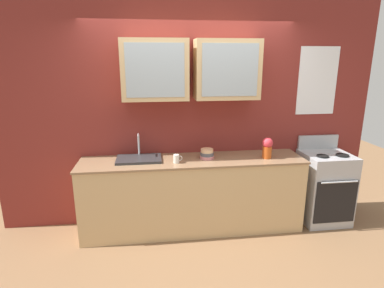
# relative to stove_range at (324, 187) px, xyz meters

# --- Properties ---
(ground_plane) EXTENTS (10.00, 10.00, 0.00)m
(ground_plane) POSITION_rel_stove_range_xyz_m (-1.72, 0.00, -0.46)
(ground_plane) COLOR brown
(back_wall_unit) EXTENTS (4.72, 0.43, 2.87)m
(back_wall_unit) POSITION_rel_stove_range_xyz_m (-1.71, 0.30, 1.08)
(back_wall_unit) COLOR maroon
(back_wall_unit) RESTS_ON ground_plane
(counter) EXTENTS (2.68, 0.59, 0.91)m
(counter) POSITION_rel_stove_range_xyz_m (-1.72, 0.00, -0.01)
(counter) COLOR tan
(counter) RESTS_ON ground_plane
(stove_range) EXTENTS (0.58, 0.61, 1.09)m
(stove_range) POSITION_rel_stove_range_xyz_m (0.00, 0.00, 0.00)
(stove_range) COLOR #ADAFB5
(stove_range) RESTS_ON ground_plane
(sink_faucet) EXTENTS (0.53, 0.35, 0.29)m
(sink_faucet) POSITION_rel_stove_range_xyz_m (-2.36, 0.06, 0.47)
(sink_faucet) COLOR #2D2D30
(sink_faucet) RESTS_ON counter
(bowl_stack) EXTENTS (0.17, 0.17, 0.12)m
(bowl_stack) POSITION_rel_stove_range_xyz_m (-1.55, 0.02, 0.50)
(bowl_stack) COLOR #D87F84
(bowl_stack) RESTS_ON counter
(vase) EXTENTS (0.13, 0.13, 0.25)m
(vase) POSITION_rel_stove_range_xyz_m (-0.83, -0.06, 0.58)
(vase) COLOR #BF4C19
(vase) RESTS_ON counter
(cup_near_sink) EXTENTS (0.11, 0.07, 0.10)m
(cup_near_sink) POSITION_rel_stove_range_xyz_m (-1.92, -0.10, 0.50)
(cup_near_sink) COLOR silver
(cup_near_sink) RESTS_ON counter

